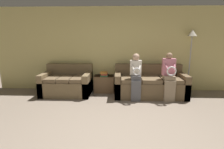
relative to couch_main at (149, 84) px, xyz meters
name	(u,v)px	position (x,y,z in m)	size (l,w,h in m)	color
ground_plane	(121,146)	(-0.84, -2.49, -0.32)	(14.00, 14.00, 0.00)	gray
wall_back	(120,50)	(-0.84, 0.56, 0.96)	(7.82, 0.06, 2.55)	#DBCC7F
couch_main	(149,84)	(0.00, 0.00, 0.00)	(1.98, 0.94, 0.86)	brown
couch_side	(67,83)	(-2.40, 0.05, -0.01)	(1.39, 0.94, 0.85)	brown
child_left_seated	(136,75)	(-0.43, -0.38, 0.37)	(0.30, 0.38, 1.23)	#56565B
child_right_seated	(169,75)	(0.43, -0.39, 0.36)	(0.34, 0.37, 1.25)	gray
side_shelf	(104,83)	(-1.33, 0.29, -0.06)	(0.61, 0.45, 0.50)	brown
book_stack	(104,74)	(-1.33, 0.29, 0.24)	(0.23, 0.29, 0.11)	#3D8451
floor_lamp	(192,42)	(1.23, 0.35, 1.19)	(0.26, 0.26, 1.87)	#2D2B28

